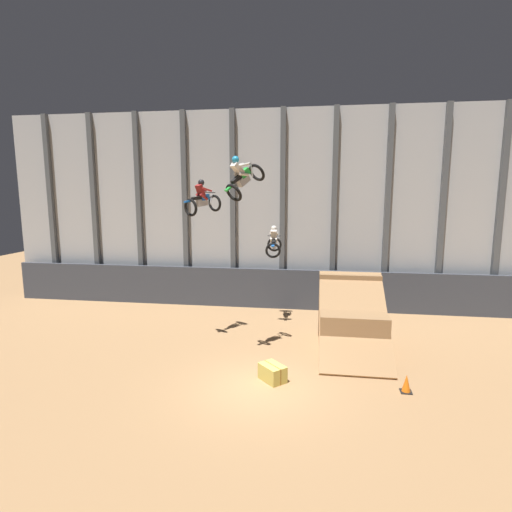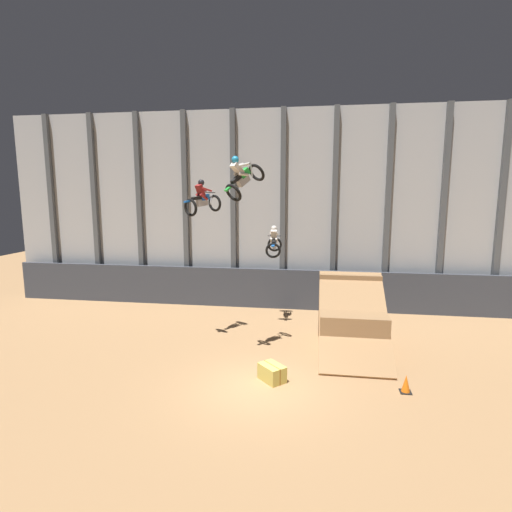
% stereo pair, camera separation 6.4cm
% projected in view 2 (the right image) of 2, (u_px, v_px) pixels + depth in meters
% --- Properties ---
extents(ground_plane, '(60.00, 60.00, 0.00)m').
position_uv_depth(ground_plane, '(256.00, 388.00, 13.06)').
color(ground_plane, '#9E754C').
extents(arena_back_wall, '(32.00, 0.40, 10.84)m').
position_uv_depth(arena_back_wall, '(283.00, 210.00, 21.98)').
color(arena_back_wall, '#ADB2B7').
rests_on(arena_back_wall, ground_plane).
extents(lower_barrier, '(31.36, 0.20, 2.20)m').
position_uv_depth(lower_barrier, '(281.00, 289.00, 22.00)').
color(lower_barrier, '#383D47').
rests_on(lower_barrier, ground_plane).
extents(dirt_ramp, '(2.66, 4.47, 2.98)m').
position_uv_depth(dirt_ramp, '(351.00, 322.00, 16.59)').
color(dirt_ramp, '#966F48').
rests_on(dirt_ramp, ground_plane).
extents(rider_bike_left_air, '(1.43, 1.77, 1.52)m').
position_uv_depth(rider_bike_left_air, '(202.00, 200.00, 16.64)').
color(rider_bike_left_air, black).
extents(rider_bike_center_air, '(1.59, 1.77, 1.70)m').
position_uv_depth(rider_bike_center_air, '(243.00, 177.00, 14.67)').
color(rider_bike_center_air, black).
extents(rider_bike_right_air, '(0.81, 1.80, 1.50)m').
position_uv_depth(rider_bike_right_air, '(274.00, 243.00, 19.37)').
color(rider_bike_right_air, black).
extents(traffic_cone_near_ramp, '(0.36, 0.36, 0.58)m').
position_uv_depth(traffic_cone_near_ramp, '(406.00, 384.00, 12.76)').
color(traffic_cone_near_ramp, black).
rests_on(traffic_cone_near_ramp, ground_plane).
extents(hay_bale_trackside, '(1.05, 1.07, 0.57)m').
position_uv_depth(hay_bale_trackside, '(272.00, 373.00, 13.57)').
color(hay_bale_trackside, '#CCB751').
rests_on(hay_bale_trackside, ground_plane).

